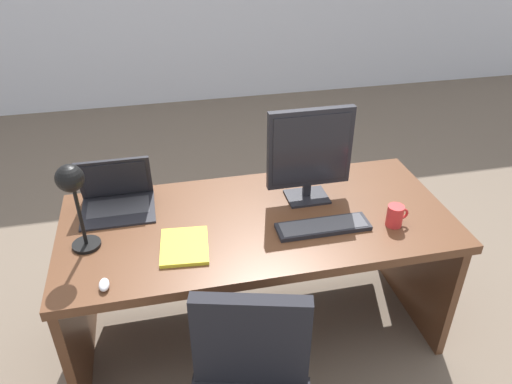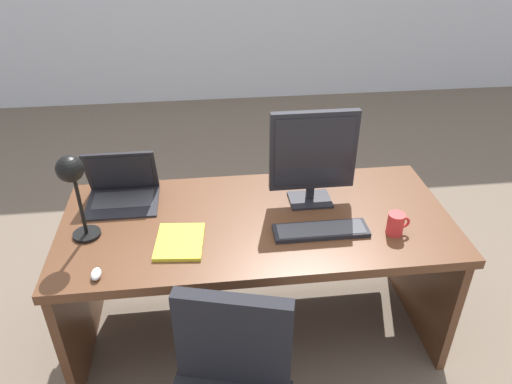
{
  "view_description": "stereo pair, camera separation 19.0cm",
  "coord_description": "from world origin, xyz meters",
  "px_view_note": "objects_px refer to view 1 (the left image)",
  "views": [
    {
      "loc": [
        -0.41,
        -1.8,
        2.04
      ],
      "look_at": [
        0.0,
        0.04,
        0.86
      ],
      "focal_mm": 34.26,
      "sensor_mm": 36.0,
      "label": 1
    },
    {
      "loc": [
        -0.22,
        -1.83,
        2.04
      ],
      "look_at": [
        0.0,
        0.04,
        0.86
      ],
      "focal_mm": 34.26,
      "sensor_mm": 36.0,
      "label": 2
    }
  ],
  "objects_px": {
    "desk": "(256,246)",
    "laptop": "(116,192)",
    "mouse": "(104,285)",
    "book": "(184,246)",
    "desk_lamp": "(73,190)",
    "monitor": "(310,152)",
    "coffee_mug": "(395,216)",
    "keyboard": "(323,227)"
  },
  "relations": [
    {
      "from": "monitor",
      "to": "book",
      "type": "bearing_deg",
      "value": -157.24
    },
    {
      "from": "desk",
      "to": "coffee_mug",
      "type": "height_order",
      "value": "coffee_mug"
    },
    {
      "from": "mouse",
      "to": "desk_lamp",
      "type": "relative_size",
      "value": 0.17
    },
    {
      "from": "laptop",
      "to": "keyboard",
      "type": "distance_m",
      "value": 0.98
    },
    {
      "from": "desk",
      "to": "mouse",
      "type": "height_order",
      "value": "mouse"
    },
    {
      "from": "desk",
      "to": "monitor",
      "type": "height_order",
      "value": "monitor"
    },
    {
      "from": "book",
      "to": "desk",
      "type": "bearing_deg",
      "value": 28.22
    },
    {
      "from": "monitor",
      "to": "laptop",
      "type": "xyz_separation_m",
      "value": [
        -0.9,
        0.13,
        -0.18
      ]
    },
    {
      "from": "desk_lamp",
      "to": "book",
      "type": "bearing_deg",
      "value": -10.97
    },
    {
      "from": "monitor",
      "to": "laptop",
      "type": "relative_size",
      "value": 1.38
    },
    {
      "from": "desk",
      "to": "laptop",
      "type": "height_order",
      "value": "laptop"
    },
    {
      "from": "monitor",
      "to": "mouse",
      "type": "relative_size",
      "value": 6.58
    },
    {
      "from": "laptop",
      "to": "monitor",
      "type": "bearing_deg",
      "value": -8.35
    },
    {
      "from": "laptop",
      "to": "book",
      "type": "bearing_deg",
      "value": -54.85
    },
    {
      "from": "monitor",
      "to": "book",
      "type": "distance_m",
      "value": 0.72
    },
    {
      "from": "desk_lamp",
      "to": "desk",
      "type": "bearing_deg",
      "value": 8.26
    },
    {
      "from": "mouse",
      "to": "laptop",
      "type": "bearing_deg",
      "value": 85.73
    },
    {
      "from": "mouse",
      "to": "book",
      "type": "bearing_deg",
      "value": 29.09
    },
    {
      "from": "laptop",
      "to": "mouse",
      "type": "height_order",
      "value": "laptop"
    },
    {
      "from": "keyboard",
      "to": "monitor",
      "type": "bearing_deg",
      "value": 88.51
    },
    {
      "from": "laptop",
      "to": "book",
      "type": "relative_size",
      "value": 1.27
    },
    {
      "from": "laptop",
      "to": "desk_lamp",
      "type": "relative_size",
      "value": 0.83
    },
    {
      "from": "keyboard",
      "to": "mouse",
      "type": "distance_m",
      "value": 0.96
    },
    {
      "from": "desk",
      "to": "desk_lamp",
      "type": "distance_m",
      "value": 0.91
    },
    {
      "from": "monitor",
      "to": "coffee_mug",
      "type": "xyz_separation_m",
      "value": [
        0.32,
        -0.3,
        -0.21
      ]
    },
    {
      "from": "book",
      "to": "coffee_mug",
      "type": "height_order",
      "value": "coffee_mug"
    },
    {
      "from": "keyboard",
      "to": "mouse",
      "type": "bearing_deg",
      "value": -169.01
    },
    {
      "from": "desk",
      "to": "mouse",
      "type": "bearing_deg",
      "value": -151.36
    },
    {
      "from": "monitor",
      "to": "mouse",
      "type": "xyz_separation_m",
      "value": [
        -0.95,
        -0.44,
        -0.24
      ]
    },
    {
      "from": "laptop",
      "to": "mouse",
      "type": "xyz_separation_m",
      "value": [
        -0.04,
        -0.57,
        -0.06
      ]
    },
    {
      "from": "desk",
      "to": "book",
      "type": "height_order",
      "value": "book"
    },
    {
      "from": "monitor",
      "to": "desk",
      "type": "bearing_deg",
      "value": -164.9
    },
    {
      "from": "mouse",
      "to": "book",
      "type": "xyz_separation_m",
      "value": [
        0.32,
        0.18,
        -0.01
      ]
    },
    {
      "from": "keyboard",
      "to": "desk_lamp",
      "type": "bearing_deg",
      "value": 175.83
    },
    {
      "from": "laptop",
      "to": "keyboard",
      "type": "height_order",
      "value": "laptop"
    },
    {
      "from": "keyboard",
      "to": "coffee_mug",
      "type": "height_order",
      "value": "coffee_mug"
    },
    {
      "from": "mouse",
      "to": "desk_lamp",
      "type": "height_order",
      "value": "desk_lamp"
    },
    {
      "from": "mouse",
      "to": "desk_lamp",
      "type": "xyz_separation_m",
      "value": [
        -0.08,
        0.26,
        0.28
      ]
    },
    {
      "from": "desk",
      "to": "coffee_mug",
      "type": "relative_size",
      "value": 17.6
    },
    {
      "from": "desk",
      "to": "coffee_mug",
      "type": "xyz_separation_m",
      "value": [
        0.59,
        -0.23,
        0.24
      ]
    },
    {
      "from": "monitor",
      "to": "laptop",
      "type": "height_order",
      "value": "monitor"
    },
    {
      "from": "laptop",
      "to": "keyboard",
      "type": "xyz_separation_m",
      "value": [
        0.9,
        -0.39,
        -0.07
      ]
    }
  ]
}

